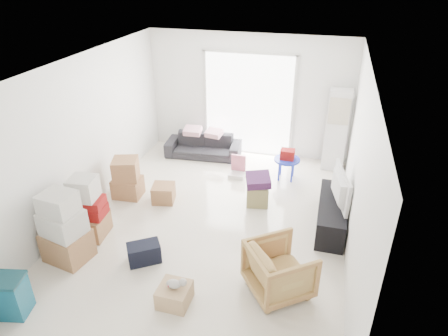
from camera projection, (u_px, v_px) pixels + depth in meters
room_shell at (208, 153)px, 6.25m from camera, size 4.98×6.48×3.18m
sliding_door at (248, 101)px, 8.84m from camera, size 2.10×0.04×2.33m
ac_tower at (336, 131)px, 8.28m from camera, size 0.45×0.30×1.75m
tv_console at (331, 214)px, 6.70m from camera, size 0.44×1.48×0.49m
television at (334, 198)px, 6.56m from camera, size 0.76×1.07×0.13m
sofa at (203, 142)px, 9.07m from camera, size 1.73×0.63×0.66m
pillow_left at (192, 125)px, 8.97m from camera, size 0.37×0.30×0.11m
pillow_right at (214, 127)px, 8.86m from camera, size 0.40×0.34×0.12m
armchair at (280, 267)px, 5.33m from camera, size 1.05×1.06×0.80m
storage_bins at (7, 296)px, 5.03m from camera, size 0.56×0.44×0.57m
box_stack_a at (64, 230)px, 5.86m from camera, size 0.71×0.62×1.14m
box_stack_b at (88, 211)px, 6.40m from camera, size 0.60×0.57×1.07m
box_stack_c at (127, 178)px, 7.50m from camera, size 0.56×0.56×0.78m
loose_box at (164, 193)px, 7.45m from camera, size 0.47×0.47×0.33m
duffel_bag at (144, 253)px, 5.96m from camera, size 0.55×0.50×0.30m
ottoman at (258, 194)px, 7.35m from camera, size 0.46×0.46×0.39m
blanket at (258, 182)px, 7.23m from camera, size 0.53×0.53×0.14m
kids_table at (287, 158)px, 8.07m from camera, size 0.53×0.53×0.65m
toy_walker at (238, 170)px, 8.33m from camera, size 0.33×0.29×0.44m
wood_crate at (175, 295)px, 5.25m from camera, size 0.41×0.41×0.27m
plush_bunny at (176, 284)px, 5.16m from camera, size 0.27×0.15×0.14m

